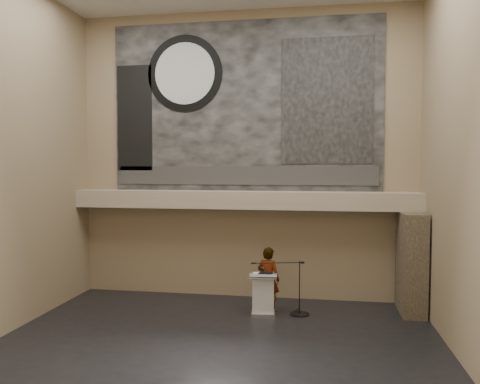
# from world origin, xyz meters

# --- Properties ---
(floor) EXTENTS (10.00, 10.00, 0.00)m
(floor) POSITION_xyz_m (0.00, 0.00, 0.00)
(floor) COLOR black
(floor) RESTS_ON ground
(wall_back) EXTENTS (10.00, 0.02, 8.50)m
(wall_back) POSITION_xyz_m (0.00, 4.00, 4.25)
(wall_back) COLOR #8F7E5B
(wall_back) RESTS_ON floor
(wall_front) EXTENTS (10.00, 0.02, 8.50)m
(wall_front) POSITION_xyz_m (0.00, -4.00, 4.25)
(wall_front) COLOR #8F7E5B
(wall_front) RESTS_ON floor
(wall_left) EXTENTS (0.02, 8.00, 8.50)m
(wall_left) POSITION_xyz_m (-5.00, 0.00, 4.25)
(wall_left) COLOR #8F7E5B
(wall_left) RESTS_ON floor
(wall_right) EXTENTS (0.02, 8.00, 8.50)m
(wall_right) POSITION_xyz_m (5.00, 0.00, 4.25)
(wall_right) COLOR #8F7E5B
(wall_right) RESTS_ON floor
(soffit) EXTENTS (10.00, 0.80, 0.50)m
(soffit) POSITION_xyz_m (0.00, 3.60, 2.95)
(soffit) COLOR tan
(soffit) RESTS_ON wall_back
(sprinkler_left) EXTENTS (0.04, 0.04, 0.06)m
(sprinkler_left) POSITION_xyz_m (-1.60, 3.55, 2.67)
(sprinkler_left) COLOR #B2893D
(sprinkler_left) RESTS_ON soffit
(sprinkler_right) EXTENTS (0.04, 0.04, 0.06)m
(sprinkler_right) POSITION_xyz_m (1.90, 3.55, 2.67)
(sprinkler_right) COLOR #B2893D
(sprinkler_right) RESTS_ON soffit
(banner) EXTENTS (8.00, 0.05, 5.00)m
(banner) POSITION_xyz_m (0.00, 3.97, 5.70)
(banner) COLOR black
(banner) RESTS_ON wall_back
(banner_text_strip) EXTENTS (7.76, 0.02, 0.55)m
(banner_text_strip) POSITION_xyz_m (0.00, 3.93, 3.65)
(banner_text_strip) COLOR #2B2B2B
(banner_text_strip) RESTS_ON banner
(banner_clock_rim) EXTENTS (2.30, 0.02, 2.30)m
(banner_clock_rim) POSITION_xyz_m (-1.80, 3.93, 6.70)
(banner_clock_rim) COLOR black
(banner_clock_rim) RESTS_ON banner
(banner_clock_face) EXTENTS (1.84, 0.02, 1.84)m
(banner_clock_face) POSITION_xyz_m (-1.80, 3.91, 6.70)
(banner_clock_face) COLOR silver
(banner_clock_face) RESTS_ON banner
(banner_building_print) EXTENTS (2.60, 0.02, 3.60)m
(banner_building_print) POSITION_xyz_m (2.40, 3.93, 5.80)
(banner_building_print) COLOR black
(banner_building_print) RESTS_ON banner
(banner_brick_print) EXTENTS (1.10, 0.02, 3.20)m
(banner_brick_print) POSITION_xyz_m (-3.40, 3.93, 5.40)
(banner_brick_print) COLOR black
(banner_brick_print) RESTS_ON banner
(stone_pier) EXTENTS (0.60, 1.40, 2.70)m
(stone_pier) POSITION_xyz_m (4.65, 3.15, 1.35)
(stone_pier) COLOR #3F3427
(stone_pier) RESTS_ON floor
(lectern) EXTENTS (0.76, 0.58, 1.13)m
(lectern) POSITION_xyz_m (0.77, 2.32, 0.55)
(lectern) COLOR silver
(lectern) RESTS_ON floor
(binder) EXTENTS (0.37, 0.32, 0.04)m
(binder) POSITION_xyz_m (0.83, 2.30, 1.12)
(binder) COLOR black
(binder) RESTS_ON lectern
(papers) EXTENTS (0.30, 0.36, 0.00)m
(papers) POSITION_xyz_m (0.62, 2.33, 1.10)
(papers) COLOR white
(papers) RESTS_ON lectern
(speaker_person) EXTENTS (0.74, 0.60, 1.75)m
(speaker_person) POSITION_xyz_m (0.87, 2.67, 0.87)
(speaker_person) COLOR white
(speaker_person) RESTS_ON floor
(mic_stand) EXTENTS (1.52, 0.57, 1.43)m
(mic_stand) POSITION_xyz_m (1.66, 2.49, 0.22)
(mic_stand) COLOR black
(mic_stand) RESTS_ON floor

